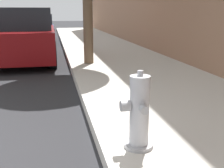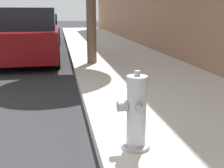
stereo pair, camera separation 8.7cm
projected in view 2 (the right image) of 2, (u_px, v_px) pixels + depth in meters
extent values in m
cylinder|color=#97979C|center=(136.00, 145.00, 2.70)|extent=(0.28, 0.28, 0.04)
cylinder|color=#B2B2B7|center=(136.00, 116.00, 2.63)|extent=(0.18, 0.18, 0.56)
cylinder|color=#B2B2B7|center=(137.00, 82.00, 2.54)|extent=(0.19, 0.19, 0.11)
cylinder|color=#97979C|center=(137.00, 73.00, 2.52)|extent=(0.05, 0.05, 0.05)
cylinder|color=#97979C|center=(140.00, 110.00, 2.47)|extent=(0.08, 0.08, 0.08)
cylinder|color=#97979C|center=(133.00, 101.00, 2.72)|extent=(0.08, 0.08, 0.08)
cylinder|color=#97979C|center=(122.00, 106.00, 2.57)|extent=(0.09, 0.10, 0.10)
cube|color=maroon|center=(28.00, 42.00, 8.04)|extent=(1.74, 3.83, 0.75)
cube|color=black|center=(25.00, 18.00, 7.73)|extent=(1.60, 2.11, 0.56)
cylinder|color=black|center=(7.00, 45.00, 9.08)|extent=(0.20, 0.70, 0.70)
cylinder|color=black|center=(56.00, 44.00, 9.37)|extent=(0.20, 0.70, 0.70)
cylinder|color=black|center=(56.00, 54.00, 7.11)|extent=(0.20, 0.70, 0.70)
cube|color=navy|center=(41.00, 32.00, 12.85)|extent=(1.68, 3.82, 0.56)
cube|color=black|center=(40.00, 20.00, 12.56)|extent=(1.54, 2.10, 0.54)
cylinder|color=black|center=(26.00, 33.00, 13.87)|extent=(0.20, 0.68, 0.68)
cylinder|color=black|center=(58.00, 33.00, 14.14)|extent=(0.20, 0.68, 0.68)
cylinder|color=black|center=(20.00, 38.00, 11.62)|extent=(0.20, 0.68, 0.68)
cylinder|color=black|center=(58.00, 37.00, 11.89)|extent=(0.20, 0.68, 0.68)
cylinder|color=brown|center=(91.00, 0.00, 6.68)|extent=(0.24, 0.24, 3.06)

